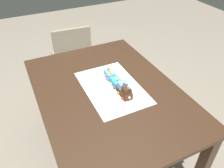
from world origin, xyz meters
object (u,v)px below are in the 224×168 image
at_px(dining_table, 108,101).
at_px(chair, 72,57).
at_px(cake_car_tanker_turquoise, 117,83).
at_px(birthday_candle, 109,67).
at_px(cake_locomotive, 125,90).
at_px(cake_car_gondola_sky_blue, 110,74).

height_order(dining_table, chair, chair).
bearing_deg(cake_car_tanker_turquoise, birthday_candle, 0.00).
height_order(cake_locomotive, cake_car_gondola_sky_blue, cake_locomotive).
distance_m(dining_table, birthday_candle, 0.26).
bearing_deg(dining_table, chair, -1.34).
bearing_deg(dining_table, cake_car_gondola_sky_blue, -30.46).
height_order(dining_table, cake_locomotive, cake_locomotive).
bearing_deg(cake_car_gondola_sky_blue, chair, 3.56).
bearing_deg(cake_car_tanker_turquoise, chair, 3.15).
bearing_deg(cake_car_gondola_sky_blue, cake_car_tanker_turquoise, 180.00).
xyz_separation_m(dining_table, chair, (1.03, -0.02, -0.16)).
relative_size(cake_car_tanker_turquoise, birthday_candle, 2.09).
bearing_deg(chair, cake_car_tanker_turquoise, 97.38).
distance_m(chair, cake_car_gondola_sky_blue, 0.95).
relative_size(dining_table, birthday_candle, 29.31).
relative_size(cake_car_gondola_sky_blue, birthday_candle, 2.09).
xyz_separation_m(cake_car_tanker_turquoise, cake_car_gondola_sky_blue, (0.12, 0.00, 0.00)).
bearing_deg(chair, dining_table, 92.90).
xyz_separation_m(cake_locomotive, birthday_candle, (0.26, 0.00, 0.05)).
distance_m(cake_car_tanker_turquoise, cake_car_gondola_sky_blue, 0.12).
bearing_deg(cake_locomotive, chair, 2.79).
bearing_deg(cake_car_tanker_turquoise, dining_table, 102.33).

